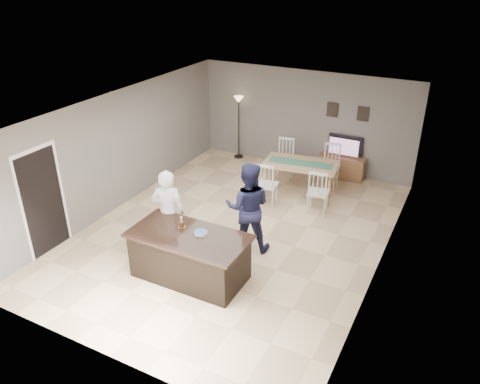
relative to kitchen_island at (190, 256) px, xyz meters
The scene contains 14 objects.
floor 1.86m from the kitchen_island, 90.00° to the left, with size 8.00×8.00×0.00m, color #DABB8C.
room_shell 2.18m from the kitchen_island, 90.00° to the left, with size 8.00×8.00×8.00m.
kitchen_island is the anchor object (origin of this frame).
tv_console 5.70m from the kitchen_island, 77.84° to the left, with size 1.20×0.40×0.60m, color brown.
television 5.78m from the kitchen_island, 77.99° to the left, with size 0.91×0.12×0.53m, color black.
tv_screen_glow 5.70m from the kitchen_island, 77.82° to the left, with size 0.78×0.78×0.00m, color #E45019.
picture_frames 6.03m from the kitchen_island, 78.74° to the left, with size 1.10×0.02×0.38m.
doorway 3.14m from the kitchen_island, behind, with size 0.00×2.10×2.65m.
woman 1.07m from the kitchen_island, 146.14° to the left, with size 0.64×0.42×1.75m, color silver.
man 1.52m from the kitchen_island, 69.53° to the left, with size 0.90×0.70×1.86m, color #191B37.
birthday_cake 0.59m from the kitchen_island, 145.52° to the left, with size 0.14×0.14×0.21m.
plate_stack 0.52m from the kitchen_island, 38.63° to the left, with size 0.24×0.24×0.04m.
dining_table 4.16m from the kitchen_island, 82.37° to the left, with size 1.94×2.20×1.08m.
floor_lamp 5.98m from the kitchen_island, 108.84° to the left, with size 0.27×0.27×1.82m.
Camera 1 is at (4.05, -7.64, 5.27)m, focal length 35.00 mm.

